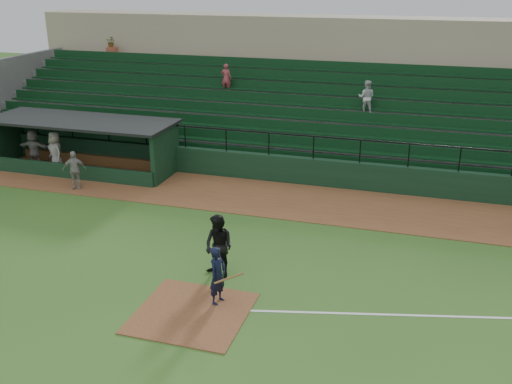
# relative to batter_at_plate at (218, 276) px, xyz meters

# --- Properties ---
(ground) EXTENTS (90.00, 90.00, 0.00)m
(ground) POSITION_rel_batter_at_plate_xyz_m (-0.51, 0.27, -0.86)
(ground) COLOR #325E1E
(ground) RESTS_ON ground
(warning_track) EXTENTS (40.00, 4.00, 0.03)m
(warning_track) POSITION_rel_batter_at_plate_xyz_m (-0.51, 8.27, -0.85)
(warning_track) COLOR brown
(warning_track) RESTS_ON ground
(home_plate_dirt) EXTENTS (3.00, 3.00, 0.03)m
(home_plate_dirt) POSITION_rel_batter_at_plate_xyz_m (-0.51, -0.73, -0.85)
(home_plate_dirt) COLOR brown
(home_plate_dirt) RESTS_ON ground
(foul_line) EXTENTS (17.49, 4.44, 0.01)m
(foul_line) POSITION_rel_batter_at_plate_xyz_m (7.49, 1.47, -0.86)
(foul_line) COLOR white
(foul_line) RESTS_ON ground
(stadium_structure) EXTENTS (38.00, 13.08, 6.40)m
(stadium_structure) POSITION_rel_batter_at_plate_xyz_m (-0.51, 16.73, 1.44)
(stadium_structure) COLOR black
(stadium_structure) RESTS_ON ground
(dugout) EXTENTS (8.90, 3.20, 2.42)m
(dugout) POSITION_rel_batter_at_plate_xyz_m (-10.26, 9.83, 0.47)
(dugout) COLOR black
(dugout) RESTS_ON ground
(batter_at_plate) EXTENTS (1.06, 0.72, 1.72)m
(batter_at_plate) POSITION_rel_batter_at_plate_xyz_m (0.00, 0.00, 0.00)
(batter_at_plate) COLOR black
(batter_at_plate) RESTS_ON ground
(umpire) EXTENTS (1.17, 1.04, 1.99)m
(umpire) POSITION_rel_batter_at_plate_xyz_m (-0.52, 1.49, 0.13)
(umpire) COLOR black
(umpire) RESTS_ON ground
(dugout_player_a) EXTENTS (1.05, 0.84, 1.66)m
(dugout_player_a) POSITION_rel_batter_at_plate_xyz_m (-9.16, 6.97, 0.00)
(dugout_player_a) COLOR #9E9994
(dugout_player_a) RESTS_ON warning_track
(dugout_player_b) EXTENTS (1.15, 1.04, 1.97)m
(dugout_player_b) POSITION_rel_batter_at_plate_xyz_m (-11.17, 8.57, 0.15)
(dugout_player_b) COLOR gray
(dugout_player_b) RESTS_ON warning_track
(dugout_player_c) EXTENTS (1.73, 0.66, 1.82)m
(dugout_player_c) POSITION_rel_batter_at_plate_xyz_m (-12.70, 9.04, 0.08)
(dugout_player_c) COLOR gray
(dugout_player_c) RESTS_ON warning_track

